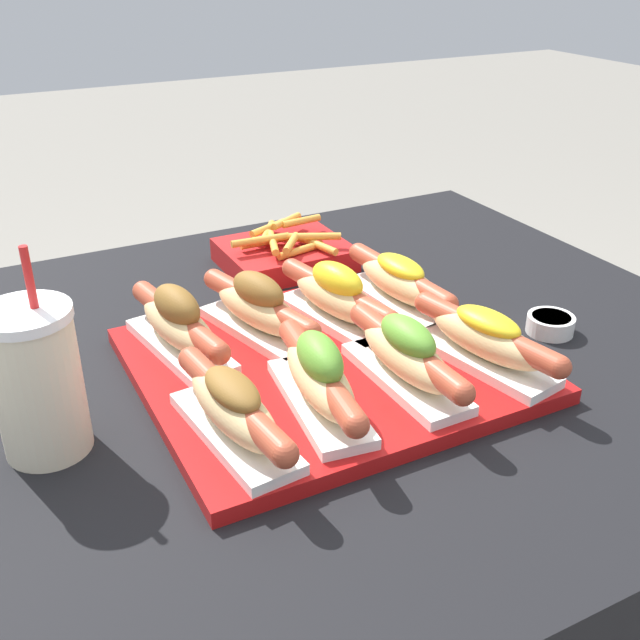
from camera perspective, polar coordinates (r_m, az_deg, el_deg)
patio_table at (r=1.15m, az=0.64°, el=-17.88°), size 1.03×0.90×0.72m
serving_tray at (r=0.88m, az=0.60°, el=-3.38°), size 0.42×0.38×0.02m
hot_dog_0 at (r=0.73m, az=-6.61°, el=-6.72°), size 0.08×0.22×0.07m
hot_dog_1 at (r=0.77m, az=-0.03°, el=-4.39°), size 0.08×0.22×0.08m
hot_dog_2 at (r=0.81m, az=6.63°, el=-2.67°), size 0.06×0.22×0.08m
hot_dog_3 at (r=0.86m, az=12.54°, el=-1.40°), size 0.09×0.22×0.07m
hot_dog_4 at (r=0.88m, az=-10.73°, el=-0.28°), size 0.09×0.22×0.08m
hot_dog_5 at (r=0.91m, az=-4.68°, el=0.94°), size 0.10×0.21×0.08m
hot_dog_6 at (r=0.94m, az=1.31°, el=1.80°), size 0.09×0.22×0.08m
hot_dog_7 at (r=0.99m, az=6.08°, el=2.91°), size 0.07×0.22×0.07m
sauce_bowl at (r=1.00m, az=17.15°, el=-0.24°), size 0.06×0.06×0.02m
drink_cup at (r=0.76m, az=-20.73°, el=-4.39°), size 0.09×0.09×0.21m
fries_basket at (r=1.15m, az=-2.72°, el=5.11°), size 0.18×0.16×0.06m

